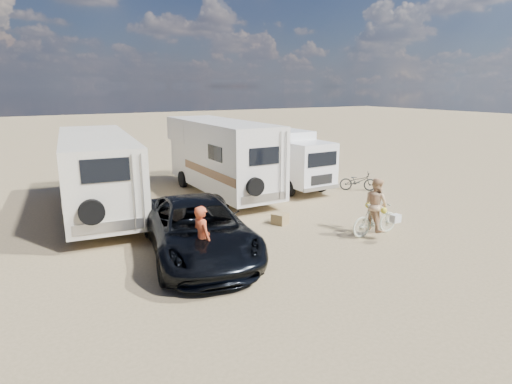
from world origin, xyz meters
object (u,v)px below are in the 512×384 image
rv_main (221,158)px  rider_man (202,246)px  crate (280,219)px  bike_woman (375,219)px  box_truck (284,159)px  bike_parked (358,181)px  bike_man (203,259)px  rv_left (98,175)px  cooler (222,225)px  dark_suv (198,229)px  rider_woman (376,210)px

rv_main → rider_man: bearing=-118.4°
crate → rider_man: bearing=-146.7°
bike_woman → crate: bearing=40.7°
bike_woman → box_truck: bearing=-8.3°
rv_main → bike_parked: (5.78, -2.48, -1.19)m
bike_parked → rider_man: bearing=153.8°
rv_main → bike_parked: bearing=-22.8°
bike_man → crate: (4.06, 2.67, -0.30)m
rv_left → box_truck: size_ratio=1.49×
crate → bike_woman: bearing=-51.2°
rv_left → cooler: 5.35m
box_truck → cooler: 7.06m
rv_left → box_truck: bearing=8.0°
rider_man → cooler: size_ratio=3.04×
dark_suv → bike_man: (-0.47, -1.42, -0.30)m
bike_man → bike_woman: (6.07, 0.16, 0.05)m
bike_parked → rider_woman: bearing=178.6°
bike_woman → crate: (-2.01, 2.50, -0.35)m
bike_woman → bike_parked: 6.23m
rv_main → bike_woman: 7.69m
rider_woman → bike_man: bearing=93.5°
dark_suv → bike_woman: size_ratio=3.16×
crate → bike_parked: bearing=22.1°
rv_left → bike_man: (1.10, -7.21, -0.98)m
box_truck → dark_suv: 9.16m
rv_left → bike_woman: size_ratio=4.57×
dark_suv → rider_woman: bearing=-1.7°
bike_man → rv_left: bearing=1.8°
bike_man → bike_woman: size_ratio=1.04×
bike_parked → crate: size_ratio=3.48×
bike_woman → rider_woman: bearing=-178.0°
bike_man → bike_parked: (9.92, 5.06, -0.06)m
box_truck → rider_man: (-7.38, -7.40, -0.50)m
rider_woman → bike_woman: bearing=2.0°
rv_left → dark_suv: rv_left is taller
rider_man → rider_woman: 6.07m
rv_left → cooler: (3.06, -4.20, -1.25)m
rider_woman → crate: 3.28m
box_truck → bike_woman: 7.40m
bike_parked → cooler: bike_parked is taller
box_truck → rv_main: bearing=176.8°
box_truck → rider_man: box_truck is taller
bike_man → bike_parked: size_ratio=1.14×
box_truck → crate: (-3.32, -4.73, -1.16)m
box_truck → rider_woman: (-1.31, -7.24, -0.49)m
bike_parked → dark_suv: bearing=147.9°
rider_woman → cooler: (-4.11, 2.84, -0.63)m
dark_suv → rider_woman: rider_woman is taller
rider_woman → rv_main: bearing=16.6°
rv_left → bike_man: size_ratio=4.40×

